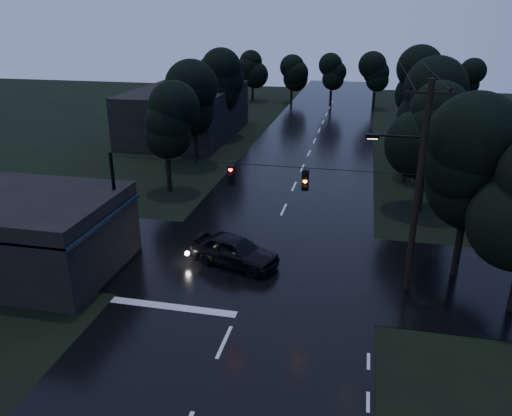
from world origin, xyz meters
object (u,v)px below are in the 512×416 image
at_px(utility_pole_far, 408,134).
at_px(car, 234,250).
at_px(storefront, 3,231).
at_px(utility_pole_main, 416,186).

xyz_separation_m(utility_pole_far, car, (-9.59, -16.32, -3.06)).
xyz_separation_m(storefront, utility_pole_main, (20.36, 2.00, 3.24)).
relative_size(storefront, utility_pole_far, 1.62).
bearing_deg(car, utility_pole_main, -78.29).
bearing_deg(storefront, utility_pole_far, 41.80).
bearing_deg(storefront, utility_pole_main, 5.61).
bearing_deg(car, storefront, 119.12).
bearing_deg(utility_pole_main, storefront, -174.39).
relative_size(utility_pole_main, car, 2.07).
bearing_deg(utility_pole_main, utility_pole_far, 87.00).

